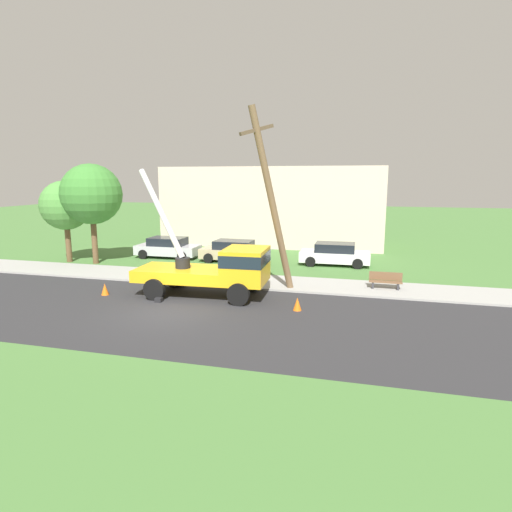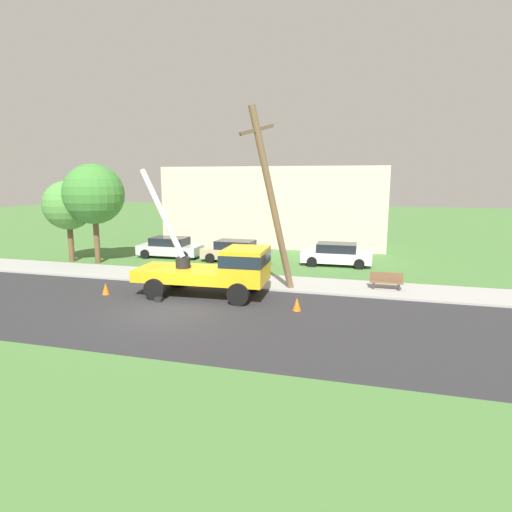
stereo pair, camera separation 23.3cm
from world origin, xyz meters
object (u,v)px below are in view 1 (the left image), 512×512
Objects in this scene: traffic_cone_behind at (105,289)px; parked_sedan_silver at (168,247)px; leaning_utility_pole at (272,200)px; parked_sedan_tan at (234,251)px; utility_truck at (219,267)px; park_bench at (385,281)px; parked_sedan_white at (335,254)px; traffic_cone_ahead at (297,304)px; roadside_tree_near at (65,206)px; roadside_tree_far at (91,194)px.

parked_sedan_silver reaches higher than traffic_cone_behind.
leaning_utility_pole is 9.04m from parked_sedan_tan.
parked_sedan_silver is at bearing 141.12° from leaning_utility_pole.
utility_truck is 8.33m from park_bench.
parked_sedan_white is at bearing 72.05° from leaning_utility_pole.
parked_sedan_silver is at bearing 137.69° from traffic_cone_ahead.
roadside_tree_near reaches higher than parked_sedan_silver.
traffic_cone_behind is 0.10× the size of roadside_tree_near.
parked_sedan_tan is at bearing 121.47° from traffic_cone_ahead.
parked_sedan_white is 16.02m from roadside_tree_far.
traffic_cone_behind is (-5.39, -1.14, -1.13)m from utility_truck.
utility_truck is 5.62m from traffic_cone_behind.
leaning_utility_pole is at bearing -38.88° from parked_sedan_silver.
parked_sedan_tan reaches higher than park_bench.
leaning_utility_pole reaches higher than roadside_tree_near.
utility_truck is 12.26× the size of traffic_cone_ahead.
parked_sedan_white is (6.63, 0.55, 0.00)m from parked_sedan_tan.
traffic_cone_behind is 0.13× the size of parked_sedan_white.
roadside_tree_far reaches higher than parked_sedan_tan.
roadside_tree_near is at bearing -168.89° from parked_sedan_white.
traffic_cone_ahead is 9.32m from traffic_cone_behind.
leaning_utility_pole reaches higher than parked_sedan_tan.
roadside_tree_near reaches higher than parked_sedan_tan.
utility_truck is at bearing 11.93° from traffic_cone_behind.
park_bench is 20.57m from roadside_tree_near.
traffic_cone_behind is at bearing -162.44° from leaning_utility_pole.
park_bench is (5.41, 1.89, -4.04)m from leaning_utility_pole.
traffic_cone_ahead is 14.59m from parked_sedan_silver.
traffic_cone_ahead is 16.43m from roadside_tree_far.
traffic_cone_behind is 9.86m from parked_sedan_silver.
roadside_tree_near reaches higher than traffic_cone_behind.
utility_truck is 1.55× the size of parked_sedan_white.
leaning_utility_pole reaches higher than parked_sedan_white.
leaning_utility_pole is 15.66× the size of traffic_cone_behind.
traffic_cone_behind is at bearing -52.29° from roadside_tree_far.
parked_sedan_white reaches higher than traffic_cone_ahead.
parked_sedan_tan is (-1.92, 8.35, -0.70)m from utility_truck.
utility_truck is at bearing -27.50° from roadside_tree_far.
roadside_tree_near is at bearing 137.06° from traffic_cone_behind.
traffic_cone_ahead is at bearing -130.28° from park_bench.
utility_truck is 12.26× the size of traffic_cone_behind.
traffic_cone_behind is 0.09× the size of roadside_tree_far.
parked_sedan_white is (0.77, 10.11, 0.43)m from traffic_cone_ahead.
traffic_cone_ahead is 0.35× the size of park_bench.
parked_sedan_silver is 4.94m from parked_sedan_tan.
leaning_utility_pole reaches higher than parked_sedan_silver.
roadside_tree_near is (-12.53, 5.51, 2.32)m from utility_truck.
roadside_tree_far is (-10.49, 5.46, 3.07)m from utility_truck.
parked_sedan_silver is 6.11m from roadside_tree_far.
roadside_tree_far is (-18.13, 2.29, 4.02)m from park_bench.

